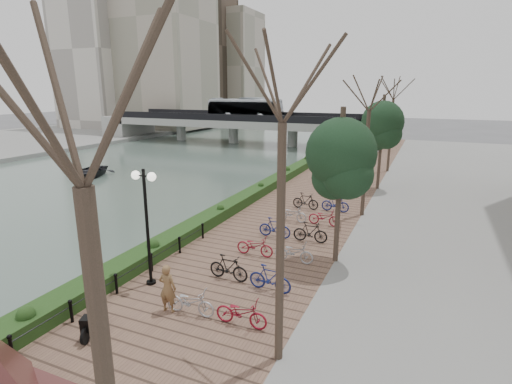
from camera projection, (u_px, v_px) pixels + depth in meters
The scene contains 13 objects.
ground at pixel (15, 343), 12.43m from camera, with size 220.00×220.00×0.00m, color #59595B.
river_water at pixel (145, 167), 40.42m from camera, with size 30.00×130.00×0.02m, color #4C5F56.
promenade at pixel (304, 205), 26.35m from camera, with size 8.00×75.00×0.50m, color brown.
hedge at pixel (270, 184), 29.74m from camera, with size 1.10×56.00×0.60m, color #1C3814.
chain_fence at pixel (95, 297), 13.45m from camera, with size 0.10×14.10×0.70m.
lamppost at pixel (145, 202), 14.36m from camera, with size 1.02×0.32×4.43m.
motorcycle at pixel (93, 320), 12.02m from camera, with size 0.43×1.37×0.86m, color black, non-canonical shape.
pedestrian at pixel (168, 288), 13.08m from camera, with size 0.61×0.40×1.66m, color brown.
bicycle_parking at pixel (283, 239), 18.30m from camera, with size 2.40×14.69×1.00m.
street_trees at pixel (355, 172), 19.66m from camera, with size 3.20×37.12×6.80m.
bridge at pixel (236, 120), 57.17m from camera, with size 36.00×10.77×6.50m.
boat at pixel (88, 172), 35.48m from camera, with size 3.42×4.79×0.99m, color black.
far_buildings at pixel (163, 47), 83.00m from camera, with size 35.00×38.00×38.00m.
Camera 1 is at (11.23, -6.95, 7.67)m, focal length 28.00 mm.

